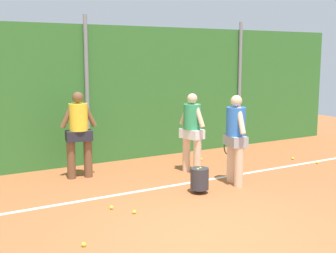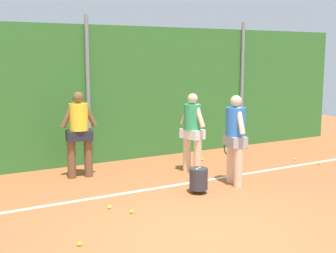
# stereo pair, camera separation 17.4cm
# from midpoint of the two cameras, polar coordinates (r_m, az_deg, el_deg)

# --- Properties ---
(ground_plane) EXTENTS (25.12, 25.12, 0.00)m
(ground_plane) POSITION_cam_midpoint_polar(r_m,az_deg,el_deg) (8.27, -1.76, -9.95)
(ground_plane) COLOR #A85B33
(hedge_fence_backdrop) EXTENTS (16.33, 0.25, 3.42)m
(hedge_fence_backdrop) POSITION_cam_midpoint_polar(r_m,az_deg,el_deg) (11.28, -10.93, 3.86)
(hedge_fence_backdrop) COLOR #33702D
(hedge_fence_backdrop) RESTS_ON ground_plane
(fence_post_center) EXTENTS (0.10, 0.10, 3.64)m
(fence_post_center) POSITION_cam_midpoint_polar(r_m,az_deg,el_deg) (11.11, -10.65, 4.36)
(fence_post_center) COLOR gray
(fence_post_center) RESTS_ON ground_plane
(fence_post_right) EXTENTS (0.10, 0.10, 3.64)m
(fence_post_right) POSITION_cam_midpoint_polar(r_m,az_deg,el_deg) (13.45, 8.67, 5.18)
(fence_post_right) COLOR gray
(fence_post_right) RESTS_ON ground_plane
(court_baseline_paint) EXTENTS (11.93, 0.10, 0.01)m
(court_baseline_paint) POSITION_cam_midpoint_polar(r_m,az_deg,el_deg) (9.07, -4.67, -8.22)
(court_baseline_paint) COLOR white
(court_baseline_paint) RESTS_ON ground_plane
(player_foreground_near) EXTENTS (0.44, 0.85, 1.88)m
(player_foreground_near) POSITION_cam_midpoint_polar(r_m,az_deg,el_deg) (9.43, 8.01, -1.05)
(player_foreground_near) COLOR beige
(player_foreground_near) RESTS_ON ground_plane
(player_midcourt) EXTENTS (0.42, 0.76, 1.84)m
(player_midcourt) POSITION_cam_midpoint_polar(r_m,az_deg,el_deg) (10.29, 2.57, -0.26)
(player_midcourt) COLOR beige
(player_midcourt) RESTS_ON ground_plane
(player_backcourt_far) EXTENTS (0.80, 0.41, 1.91)m
(player_backcourt_far) POSITION_cam_midpoint_polar(r_m,az_deg,el_deg) (10.04, -11.71, -0.43)
(player_backcourt_far) COLOR brown
(player_backcourt_far) RESTS_ON ground_plane
(ball_hopper) EXTENTS (0.36, 0.36, 0.51)m
(ball_hopper) POSITION_cam_midpoint_polar(r_m,az_deg,el_deg) (8.91, 3.45, -6.59)
(ball_hopper) COLOR #2D2D33
(ball_hopper) RESTS_ON ground_plane
(tennis_ball_0) EXTENTS (0.07, 0.07, 0.07)m
(tennis_ball_0) POSITION_cam_midpoint_polar(r_m,az_deg,el_deg) (6.71, -11.35, -14.41)
(tennis_ball_0) COLOR #CCDB33
(tennis_ball_0) RESTS_ON ground_plane
(tennis_ball_1) EXTENTS (0.07, 0.07, 0.07)m
(tennis_ball_1) POSITION_cam_midpoint_polar(r_m,az_deg,el_deg) (11.87, 17.96, -4.37)
(tennis_ball_1) COLOR #CCDB33
(tennis_ball_1) RESTS_ON ground_plane
(tennis_ball_2) EXTENTS (0.07, 0.07, 0.07)m
(tennis_ball_2) POSITION_cam_midpoint_polar(r_m,az_deg,el_deg) (7.87, -4.93, -10.71)
(tennis_ball_2) COLOR #CCDB33
(tennis_ball_2) RESTS_ON ground_plane
(tennis_ball_5) EXTENTS (0.07, 0.07, 0.07)m
(tennis_ball_5) POSITION_cam_midpoint_polar(r_m,az_deg,el_deg) (11.70, 3.79, -4.14)
(tennis_ball_5) COLOR #CCDB33
(tennis_ball_5) RESTS_ON ground_plane
(tennis_ball_7) EXTENTS (0.07, 0.07, 0.07)m
(tennis_ball_7) POSITION_cam_midpoint_polar(r_m,az_deg,el_deg) (12.18, 15.11, -3.91)
(tennis_ball_7) COLOR #CCDB33
(tennis_ball_7) RESTS_ON ground_plane
(tennis_ball_8) EXTENTS (0.07, 0.07, 0.07)m
(tennis_ball_8) POSITION_cam_midpoint_polar(r_m,az_deg,el_deg) (8.13, -7.77, -10.11)
(tennis_ball_8) COLOR #CCDB33
(tennis_ball_8) RESTS_ON ground_plane
(tennis_ball_10) EXTENTS (0.07, 0.07, 0.07)m
(tennis_ball_10) POSITION_cam_midpoint_polar(r_m,az_deg,el_deg) (13.37, 9.31, -2.59)
(tennis_ball_10) COLOR #CCDB33
(tennis_ball_10) RESTS_ON ground_plane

